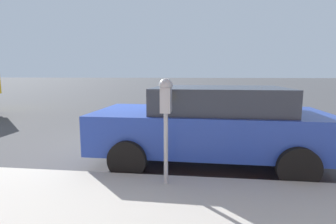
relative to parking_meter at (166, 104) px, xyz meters
name	(u,v)px	position (x,y,z in m)	size (l,w,h in m)	color
ground_plane	(144,145)	(2.51, 0.87, -1.29)	(220.00, 220.00, 0.00)	#424244
parking_meter	(166,104)	(0.00, 0.00, 0.00)	(0.21, 0.19, 1.50)	gray
car_blue	(211,123)	(1.39, -0.67, -0.51)	(2.15, 4.27, 1.46)	navy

